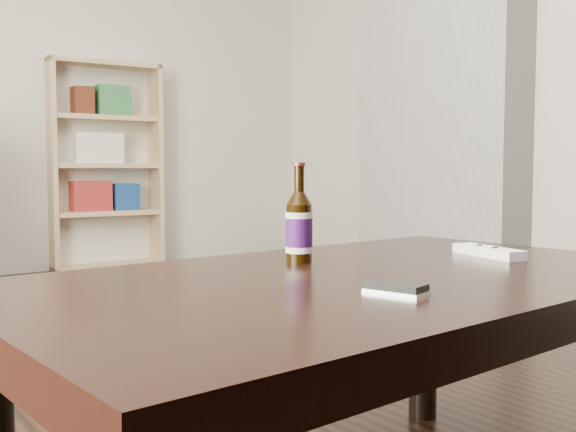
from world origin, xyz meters
TOP-DOWN VIEW (x-y plane):
  - floor at (0.00, 0.00)m, footprint 5.00×6.00m
  - chimney_breast at (2.35, 1.20)m, footprint 0.30×1.20m
  - bookshelf at (0.75, 3.01)m, footprint 0.82×0.42m
  - coffee_table at (-0.23, -0.80)m, footprint 1.41×0.87m
  - beer_bottle at (-0.22, -0.61)m, footprint 0.07×0.07m
  - phone at (-0.32, -0.99)m, footprint 0.08×0.11m
  - remote at (0.19, -0.79)m, footprint 0.10×0.20m

SIDE VIEW (x-z plane):
  - floor at x=0.00m, z-range -0.01..0.00m
  - coffee_table at x=-0.23m, z-range 0.19..0.70m
  - phone at x=-0.32m, z-range 0.51..0.53m
  - remote at x=0.19m, z-range 0.51..0.54m
  - beer_bottle at x=-0.22m, z-range 0.48..0.70m
  - bookshelf at x=0.75m, z-range 0.03..1.51m
  - chimney_breast at x=2.35m, z-range 0.00..2.70m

